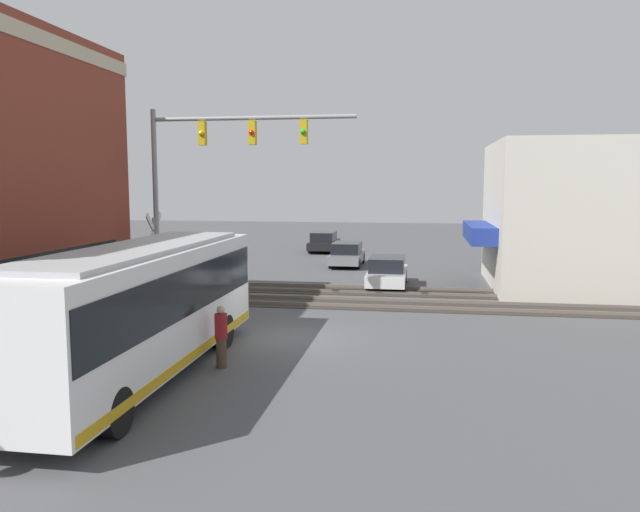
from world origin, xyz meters
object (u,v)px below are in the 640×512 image
Objects in this scene: pedestrian_near_bus at (221,336)px; parked_car_white at (387,273)px; parked_car_grey at (347,255)px; parked_car_black at (324,242)px; city_bus at (141,306)px; crossing_signal at (155,251)px.

parked_car_white is at bearing -14.76° from pedestrian_near_bus.
parked_car_grey is 0.96× the size of parked_car_black.
parked_car_white is 14.50m from pedestrian_near_bus.
parked_car_grey is 2.63× the size of pedestrian_near_bus.
city_bus is at bearing 160.44° from parked_car_white.
crossing_signal reaches higher than parked_car_black.
parked_car_grey is (7.30, 2.80, -0.02)m from parked_car_white.
parked_car_black is 2.73× the size of pedestrian_near_bus.
city_bus is 6.37× the size of pedestrian_near_bus.
parked_car_grey is 21.33m from pedestrian_near_bus.
crossing_signal is 2.24× the size of pedestrian_near_bus.
city_bus is at bearing 180.00° from parked_car_black.
city_bus reaches higher than pedestrian_near_bus.
parked_car_black is at bearing 3.37° from pedestrian_near_bus.
pedestrian_near_bus is (-7.51, -5.18, -1.43)m from crossing_signal.
parked_car_white is at bearing -160.19° from parked_car_black.
crossing_signal reaches higher than parked_car_grey.
parked_car_black is (7.69, 2.60, 0.01)m from parked_car_grey.
parked_car_grey is at bearing 20.99° from parked_car_white.
crossing_signal is 15.17m from parked_car_grey.
crossing_signal reaches higher than city_bus.
crossing_signal is at bearing 34.63° from pedestrian_near_bus.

